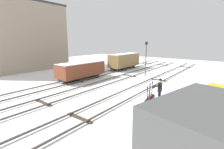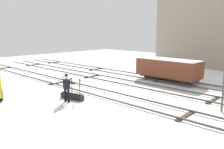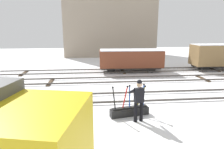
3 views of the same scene
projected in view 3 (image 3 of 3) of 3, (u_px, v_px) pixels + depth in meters
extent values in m
plane|color=white|center=(141.00, 98.00, 11.21)|extent=(60.00, 60.00, 0.00)
cube|color=#4C4742|center=(145.00, 101.00, 10.48)|extent=(44.00, 0.07, 0.10)
cube|color=#4C4742|center=(139.00, 92.00, 11.88)|extent=(44.00, 0.07, 0.10)
cube|color=#423323|center=(35.00, 101.00, 10.65)|extent=(0.24, 1.94, 0.08)
cube|color=#4C4742|center=(131.00, 82.00, 14.24)|extent=(44.00, 0.07, 0.10)
cube|color=#4C4742|center=(128.00, 77.00, 15.64)|extent=(44.00, 0.07, 0.10)
cube|color=#423323|center=(50.00, 82.00, 14.41)|extent=(0.24, 1.94, 0.08)
cube|color=#423323|center=(202.00, 78.00, 15.51)|extent=(0.24, 1.94, 0.08)
cube|color=#4C4742|center=(124.00, 72.00, 17.35)|extent=(44.00, 0.07, 0.10)
cube|color=#4C4742|center=(122.00, 69.00, 18.74)|extent=(44.00, 0.07, 0.10)
cube|color=#423323|center=(24.00, 73.00, 17.24)|extent=(0.24, 1.94, 0.08)
cube|color=#423323|center=(123.00, 71.00, 18.06)|extent=(0.24, 1.94, 0.08)
cube|color=#423323|center=(213.00, 69.00, 18.89)|extent=(0.24, 1.94, 0.08)
cube|color=black|center=(129.00, 112.00, 8.98)|extent=(1.84, 0.69, 0.36)
cube|color=black|center=(130.00, 107.00, 8.93)|extent=(1.63, 0.50, 0.06)
cylinder|color=black|center=(114.00, 99.00, 8.61)|extent=(0.18, 0.09, 1.05)
sphere|color=black|center=(113.00, 87.00, 8.48)|extent=(0.09, 0.09, 0.09)
cylinder|color=red|center=(125.00, 98.00, 8.76)|extent=(0.28, 0.11, 1.04)
sphere|color=black|center=(127.00, 87.00, 8.67)|extent=(0.09, 0.09, 0.09)
cylinder|color=#1E47B7|center=(130.00, 97.00, 8.81)|extent=(0.08, 0.07, 1.05)
sphere|color=black|center=(130.00, 86.00, 8.69)|extent=(0.09, 0.09, 0.09)
cylinder|color=yellow|center=(141.00, 97.00, 8.97)|extent=(0.46, 0.14, 0.99)
sphere|color=black|center=(145.00, 86.00, 8.92)|extent=(0.09, 0.09, 0.09)
cylinder|color=#1E47B7|center=(143.00, 96.00, 9.00)|extent=(0.07, 0.07, 1.05)
sphere|color=black|center=(144.00, 85.00, 8.88)|extent=(0.09, 0.09, 0.09)
cylinder|color=black|center=(136.00, 112.00, 8.32)|extent=(0.15, 0.15, 0.87)
cylinder|color=black|center=(141.00, 111.00, 8.39)|extent=(0.15, 0.15, 0.87)
cube|color=black|center=(139.00, 95.00, 8.18)|extent=(0.42, 0.31, 0.61)
sphere|color=tan|center=(139.00, 84.00, 8.08)|extent=(0.24, 0.24, 0.24)
sphere|color=black|center=(139.00, 82.00, 8.05)|extent=(0.21, 0.21, 0.21)
cylinder|color=black|center=(132.00, 91.00, 8.34)|extent=(0.21, 0.57, 0.37)
cylinder|color=black|center=(141.00, 92.00, 8.49)|extent=(0.22, 0.60, 0.24)
cube|color=black|center=(79.00, 140.00, 3.71)|extent=(0.43, 1.75, 0.76)
cube|color=gray|center=(109.00, 21.00, 28.51)|extent=(12.68, 5.46, 9.80)
cube|color=#2D2B28|center=(222.00, 66.00, 18.89)|extent=(5.63, 1.24, 0.20)
cube|color=olive|center=(223.00, 55.00, 18.65)|extent=(5.93, 2.03, 1.88)
cylinder|color=black|center=(206.00, 68.00, 18.21)|extent=(0.70, 0.11, 0.70)
cylinder|color=black|center=(200.00, 65.00, 19.26)|extent=(0.70, 0.11, 0.70)
cube|color=#2D2B28|center=(131.00, 67.00, 18.05)|extent=(5.39, 1.42, 0.20)
cube|color=brown|center=(131.00, 58.00, 17.86)|extent=(5.70, 2.27, 1.46)
cube|color=silver|center=(131.00, 50.00, 17.68)|extent=(5.58, 2.18, 0.06)
cylinder|color=black|center=(111.00, 69.00, 17.38)|extent=(0.70, 0.12, 0.70)
cylinder|color=black|center=(110.00, 67.00, 18.50)|extent=(0.70, 0.12, 0.70)
cylinder|color=black|center=(152.00, 69.00, 17.62)|extent=(0.70, 0.12, 0.70)
cylinder|color=black|center=(149.00, 66.00, 18.74)|extent=(0.70, 0.12, 0.70)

